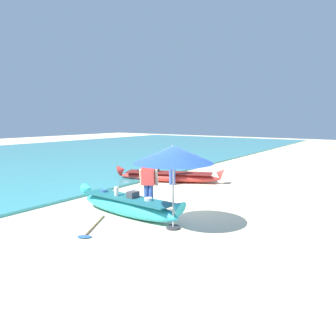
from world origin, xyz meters
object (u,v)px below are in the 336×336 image
(boat_cyan_foreground, at_px, (128,205))
(person_tourist_customer, at_px, (149,184))
(boat_red_midground, at_px, (169,176))
(paddle, at_px, (92,229))
(patio_umbrella_large, at_px, (173,155))
(person_vendor_hatted, at_px, (172,162))

(boat_cyan_foreground, height_order, person_tourist_customer, person_tourist_customer)
(boat_red_midground, height_order, paddle, boat_red_midground)
(boat_red_midground, relative_size, patio_umbrella_large, 2.19)
(boat_cyan_foreground, bearing_deg, person_tourist_customer, 40.13)
(person_vendor_hatted, xyz_separation_m, paddle, (1.50, -5.92, -0.96))
(person_tourist_customer, bearing_deg, boat_cyan_foreground, -139.87)
(boat_red_midground, bearing_deg, person_vendor_hatted, -43.47)
(boat_cyan_foreground, distance_m, person_tourist_customer, 0.90)
(person_tourist_customer, height_order, paddle, person_tourist_customer)
(boat_red_midground, height_order, person_tourist_customer, person_tourist_customer)
(person_vendor_hatted, height_order, patio_umbrella_large, patio_umbrella_large)
(boat_red_midground, bearing_deg, paddle, -72.63)
(person_tourist_customer, height_order, patio_umbrella_large, patio_umbrella_large)
(boat_cyan_foreground, bearing_deg, person_vendor_hatted, 107.89)
(boat_cyan_foreground, relative_size, boat_red_midground, 0.85)
(person_vendor_hatted, xyz_separation_m, patio_umbrella_large, (3.16, -4.63, 0.95))
(person_vendor_hatted, distance_m, patio_umbrella_large, 5.69)
(boat_cyan_foreground, height_order, paddle, boat_cyan_foreground)
(boat_cyan_foreground, xyz_separation_m, person_tourist_customer, (0.47, 0.40, 0.65))
(boat_red_midground, relative_size, person_tourist_customer, 2.81)
(person_vendor_hatted, bearing_deg, paddle, -75.82)
(boat_cyan_foreground, bearing_deg, paddle, -87.92)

